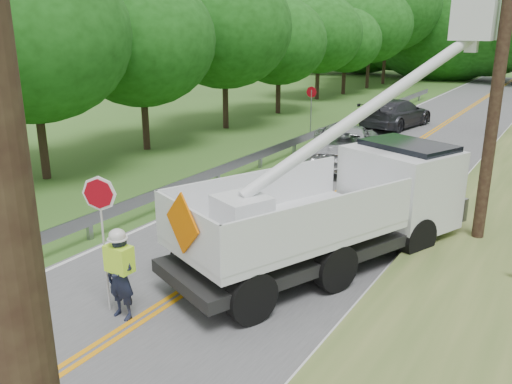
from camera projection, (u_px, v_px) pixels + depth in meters
The scene contains 9 objects.
ground at pixel (75, 362), 9.19m from camera, with size 140.00×140.00×0.00m, color #375623.
road at pixel (364, 176), 20.57m from camera, with size 7.20×96.00×0.03m.
guardrail at pixel (284, 146), 23.15m from camera, with size 0.18×48.00×0.77m.
treeline_left at pixel (305, 22), 37.05m from camera, with size 10.20×54.93×12.02m.
flagger at pixel (120, 270), 10.30m from camera, with size 1.10×0.43×2.85m.
bucket_truck at pixel (363, 192), 13.06m from camera, with size 5.40×8.05×7.39m.
suv_silver at pixel (344, 144), 22.13m from camera, with size 2.78×6.04×1.68m, color silver.
suv_darkgrey at pixel (396, 113), 30.21m from camera, with size 2.28×5.60×1.63m, color #323339.
stop_sign_permanent at pixel (311, 104), 26.90m from camera, with size 0.57×0.06×2.68m.
Camera 1 is at (6.80, -5.07, 5.58)m, focal length 37.13 mm.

